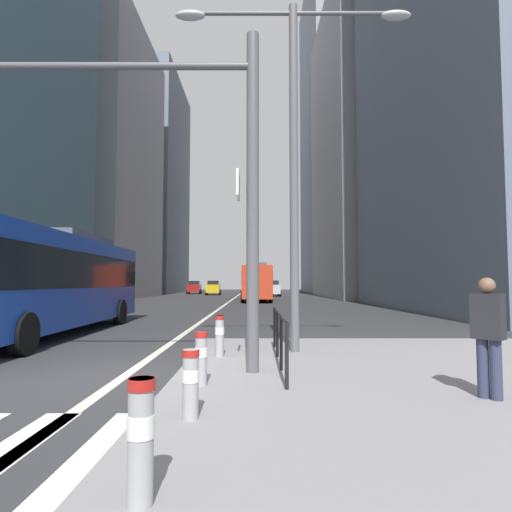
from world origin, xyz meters
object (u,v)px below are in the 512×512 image
Objects in this scene: car_oncoming_far at (212,288)px; car_receding_near at (271,288)px; city_bus_blue_oncoming at (47,278)px; bollard_left at (190,380)px; city_bus_red_receding at (255,281)px; pedestrian_waiting at (487,331)px; bollard_back at (219,334)px; car_oncoming_mid at (193,287)px; street_lamp_post at (293,125)px; bollard_right at (200,355)px; car_receding_far at (264,288)px; bollard_front at (140,434)px; traffic_signal_gantry at (119,143)px.

car_receding_near is at bearing -36.09° from car_oncoming_far.
car_receding_near and car_oncoming_far have the same top height.
city_bus_blue_oncoming is 10.73m from bollard_left.
bollard_left is (-0.70, -35.65, -1.25)m from city_bus_red_receding.
car_receding_near is at bearing 91.34° from pedestrian_waiting.
bollard_back reaches higher than bollard_left.
bollard_back is at bearing -81.44° from car_oncoming_mid.
street_lamp_post is 10.16× the size of bollard_right.
car_oncoming_far is 50.65m from street_lamp_post.
pedestrian_waiting is (3.83, 0.85, 0.45)m from bollard_left.
bollard_left is at bearing -108.48° from street_lamp_post.
pedestrian_waiting is at bearing -84.87° from city_bus_red_receding.
car_receding_near is 1.35m from car_receding_far.
city_bus_red_receding is 7.35× the size of pedestrian_waiting.
city_bus_red_receding reaches higher than car_receding_far.
car_oncoming_far is 54.70m from pedestrian_waiting.
bollard_front reaches higher than bollard_back.
city_bus_red_receding is at bearing 88.87° from bollard_left.
traffic_signal_gantry is 5.91m from bollard_front.
car_oncoming_mid is 59.31m from bollard_right.
bollard_left is 0.92× the size of bollard_back.
traffic_signal_gantry reaches higher than city_bus_blue_oncoming.
bollard_back is (0.04, 6.07, -0.01)m from bollard_front.
traffic_signal_gantry is at bearing -94.10° from city_bus_red_receding.
bollard_back is at bearing 90.27° from bollard_left.
bollard_left is (-1.93, -50.24, -0.41)m from car_receding_far.
car_receding_near reaches higher than bollard_left.
bollard_back is (5.09, -50.66, -0.37)m from car_oncoming_far.
bollard_back is (1.65, 1.59, -3.53)m from traffic_signal_gantry.
car_receding_far is (1.23, 14.59, -0.85)m from city_bus_red_receding.
city_bus_blue_oncoming is at bearing 140.38° from pedestrian_waiting.
street_lamp_post reaches higher than city_bus_red_receding.
city_bus_blue_oncoming is 7.93m from traffic_signal_gantry.
pedestrian_waiting is at bearing -11.17° from bollard_right.
city_bus_blue_oncoming is at bearing -102.03° from car_receding_near.
car_receding_far is at bearing 85.19° from city_bus_red_receding.
city_bus_red_receding is 34.06m from bollard_right.
car_oncoming_far is 55.06m from bollard_left.
bollard_front is at bearing -90.40° from bollard_back.
city_bus_red_receding reaches higher than bollard_back.
street_lamp_post reaches higher than bollard_right.
car_oncoming_far is (-7.04, 4.58, -0.00)m from car_receding_far.
bollard_front is at bearing -91.17° from city_bus_red_receding.
car_receding_near reaches higher than bollard_front.
bollard_left is (-1.60, -4.80, -4.70)m from street_lamp_post.
city_bus_red_receding reaches higher than bollard_front.
street_lamp_post reaches higher than bollard_back.
car_oncoming_far is 5.07× the size of bollard_back.
car_oncoming_mid reaches higher than bollard_right.
city_bus_red_receding is 31.52m from bollard_back.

